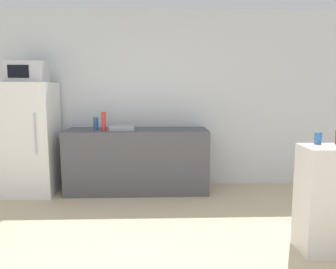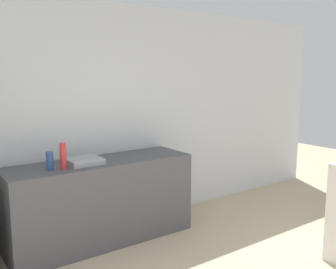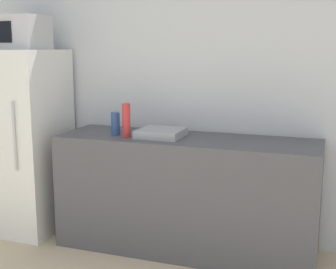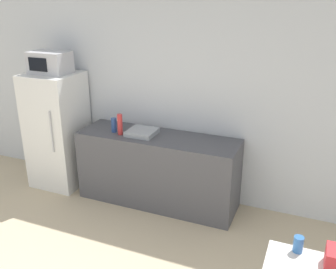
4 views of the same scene
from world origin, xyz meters
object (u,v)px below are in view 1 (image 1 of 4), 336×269
Objects in this scene: refrigerator at (31,139)px; jar at (318,138)px; microwave at (27,72)px; bottle_tall at (104,121)px; bottle_short at (96,124)px.

refrigerator is 3.62m from jar.
microwave is (-0.00, -0.00, 0.91)m from refrigerator.
refrigerator is 1.05m from bottle_tall.
refrigerator is 14.25× the size of jar.
bottle_short is at bearing -2.11° from microwave.
microwave is 1.93× the size of bottle_tall.
bottle_short is (0.91, -0.03, -0.70)m from microwave.
bottle_short is at bearing 157.03° from bottle_tall.
refrigerator is 8.69× the size of bottle_short.
microwave is 2.79× the size of bottle_short.
bottle_tall reaches higher than bottle_short.
jar is at bearing -35.43° from bottle_short.
bottle_tall is at bearing -4.61° from microwave.
microwave is at bearing 175.39° from bottle_tall.
jar reaches higher than bottle_short.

